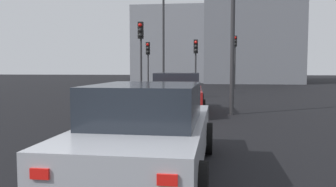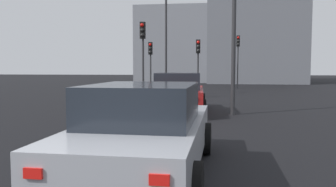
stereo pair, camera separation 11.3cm
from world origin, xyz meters
name	(u,v)px [view 1 (the left image)]	position (x,y,z in m)	size (l,w,h in m)	color
car_red_lead	(177,93)	(10.20, 0.02, 0.75)	(4.69, 2.24, 1.55)	maroon
car_silver_second	(149,131)	(2.17, -0.22, 0.73)	(4.75, 2.11, 1.50)	#A8AAB2
traffic_light_near_left	(148,56)	(21.43, 3.19, 2.60)	(0.32, 0.28, 3.60)	#2D2D30
traffic_light_near_right	(235,51)	(25.98, -3.38, 3.16)	(0.32, 0.28, 4.41)	#2D2D30
traffic_light_far_left	(196,55)	(19.53, -0.34, 2.60)	(0.32, 0.29, 3.59)	#2D2D30
traffic_light_far_right	(141,44)	(15.18, 2.48, 3.03)	(0.32, 0.29, 4.22)	#2D2D30
street_lamp_far	(163,32)	(22.50, 2.19, 4.43)	(0.56, 0.36, 7.56)	#2D2D30
building_facade_left	(248,16)	(40.22, -6.00, 8.10)	(12.99, 10.63, 16.21)	slate
building_facade_center	(184,46)	(40.87, 2.00, 4.47)	(10.15, 11.67, 8.94)	gray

